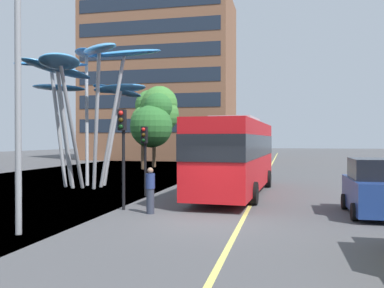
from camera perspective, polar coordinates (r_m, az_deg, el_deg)
ground at (r=13.93m, az=-1.09°, el=-10.82°), size 120.00×240.00×0.10m
red_bus at (r=20.70m, az=6.04°, el=-1.15°), size 3.21×11.54×3.80m
leaf_sculpture at (r=24.68m, az=-13.98°, el=8.84°), size 8.49×8.70×8.40m
traffic_light_kerb_near at (r=16.16m, az=-9.50°, el=0.88°), size 0.28×0.42×3.86m
traffic_light_kerb_far at (r=19.99m, az=-6.52°, el=-0.22°), size 0.28×0.42×3.33m
traffic_light_island_mid at (r=27.27m, az=-1.44°, el=0.36°), size 0.28×0.42×3.58m
car_parked_mid at (r=16.28m, az=24.03°, el=-5.65°), size 2.08×3.85×2.03m
street_lamp at (r=12.94m, az=-21.35°, el=13.09°), size 1.85×0.44×8.79m
tree_pavement_near at (r=40.72m, az=-5.15°, el=4.23°), size 4.77×4.63×7.90m
tree_pavement_far at (r=38.69m, az=-5.54°, el=3.00°), size 3.92×3.98×7.10m
pedestrian at (r=15.37m, az=-5.74°, el=-6.35°), size 0.34×0.34×1.69m
backdrop_building at (r=58.66m, az=-4.36°, el=8.61°), size 19.85×11.20×21.77m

